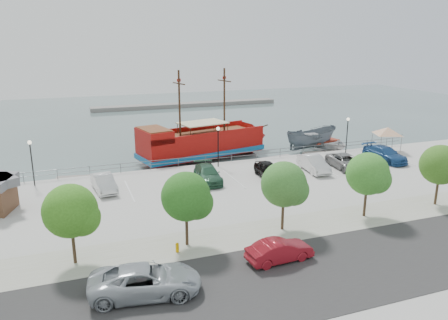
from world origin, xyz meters
name	(u,v)px	position (x,y,z in m)	size (l,w,h in m)	color
ground	(241,195)	(0.00, 0.00, -1.00)	(160.00, 160.00, 0.00)	#495B59
street	(344,267)	(0.00, -16.00, 0.01)	(100.00, 8.00, 0.04)	#2C2B2B
sidewalk	(295,227)	(0.00, -10.00, 0.01)	(100.00, 4.00, 0.05)	gray
seawall_railing	(214,159)	(0.00, 7.80, 0.53)	(50.00, 0.06, 1.00)	#5B6063
far_shore	(187,105)	(10.00, 55.00, -0.60)	(40.00, 3.00, 0.80)	gray
pirate_ship	(211,142)	(1.60, 13.85, 0.88)	(18.07, 8.53, 11.20)	#A10E0A
patrol_boat	(311,140)	(14.81, 12.35, 0.41)	(2.75, 7.31, 2.83)	slate
speedboat	(325,144)	(16.98, 12.49, -0.25)	(5.17, 7.24, 1.50)	silver
dock_west	(92,179)	(-12.81, 9.20, -0.80)	(7.16, 2.04, 0.41)	gray
dock_mid	(268,161)	(7.16, 9.20, -0.80)	(7.07, 2.02, 0.40)	gray
dock_east	(333,154)	(16.18, 9.20, -0.79)	(7.38, 2.11, 0.42)	gray
canopy_tent	(388,127)	(21.17, 5.72, 2.94)	(5.39, 5.39, 3.38)	slate
street_van	(145,281)	(-11.59, -14.81, 0.82)	(2.72, 5.89, 1.64)	#9EA5AC
street_sedan	(280,251)	(-3.28, -14.00, 0.69)	(1.46, 4.17, 1.38)	maroon
fire_hydrant	(177,247)	(-8.86, -10.80, 0.37)	(0.23, 0.23, 0.67)	#E1A100
lamp_post_left	(31,155)	(-18.00, 6.50, 2.94)	(0.36, 0.36, 4.28)	black
lamp_post_mid	(218,140)	(0.00, 6.50, 2.94)	(0.36, 0.36, 4.28)	black
lamp_post_right	(347,129)	(16.00, 6.50, 2.94)	(0.36, 0.36, 4.28)	black
tree_b	(73,213)	(-14.85, -10.07, 3.30)	(3.30, 3.20, 5.00)	#473321
tree_c	(189,198)	(-7.85, -10.07, 3.30)	(3.30, 3.20, 5.00)	#473321
tree_d	(286,186)	(-0.85, -10.07, 3.30)	(3.30, 3.20, 5.00)	#473321
tree_e	(370,175)	(6.15, -10.07, 3.30)	(3.30, 3.20, 5.00)	#473321
tree_f	(442,166)	(13.15, -10.07, 3.30)	(3.30, 3.20, 5.00)	#473321
parked_car_b	(104,183)	(-12.09, 2.78, 0.75)	(1.59, 4.55, 1.50)	silver
parked_car_d	(208,174)	(-2.59, 2.12, 0.75)	(2.11, 5.18, 1.50)	#29553C
parked_car_e	(268,170)	(3.30, 1.26, 0.77)	(1.81, 4.50, 1.53)	black
parked_car_f	(314,164)	(8.60, 1.56, 0.81)	(1.71, 4.91, 1.62)	silver
parked_car_g	(346,162)	(12.26, 1.22, 0.74)	(2.46, 5.33, 1.48)	gray
parked_car_h	(385,154)	(18.04, 2.20, 0.81)	(2.27, 5.57, 1.62)	navy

